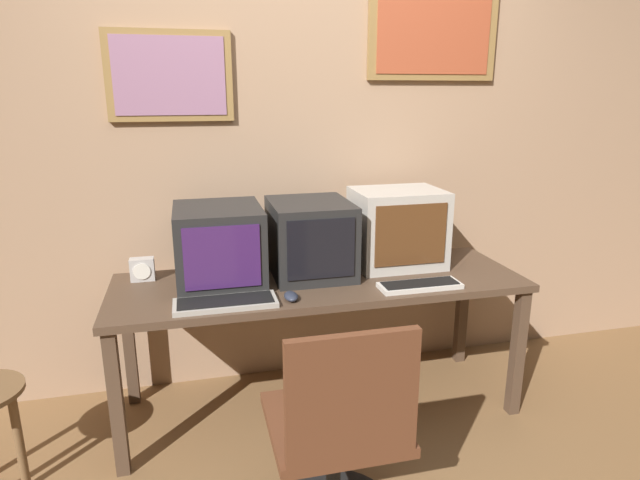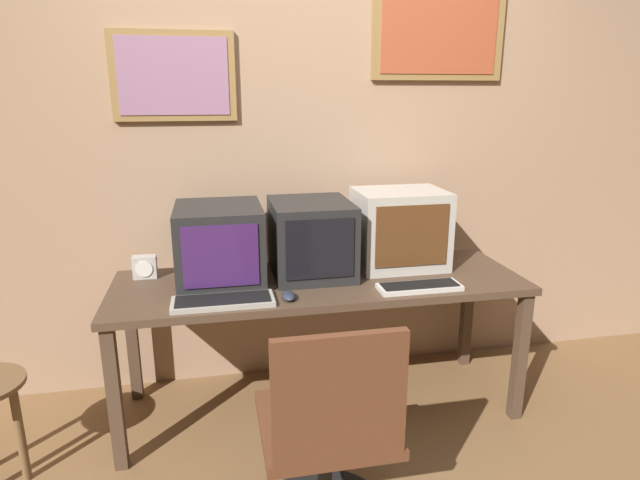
{
  "view_description": "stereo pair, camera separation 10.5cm",
  "coord_description": "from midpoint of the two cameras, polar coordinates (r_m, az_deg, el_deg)",
  "views": [
    {
      "loc": [
        -0.6,
        -1.52,
        1.62
      ],
      "look_at": [
        0.0,
        0.91,
        0.92
      ],
      "focal_mm": 30.0,
      "sensor_mm": 36.0,
      "label": 1
    },
    {
      "loc": [
        -0.5,
        -1.54,
        1.62
      ],
      "look_at": [
        0.0,
        0.91,
        0.92
      ],
      "focal_mm": 30.0,
      "sensor_mm": 36.0,
      "label": 2
    }
  ],
  "objects": [
    {
      "name": "office_chair",
      "position": [
        2.08,
        0.42,
        -21.09
      ],
      "size": [
        0.51,
        0.51,
        0.89
      ],
      "color": "black",
      "rests_on": "ground_plane"
    },
    {
      "name": "monitor_right",
      "position": [
        2.85,
        7.2,
        1.29
      ],
      "size": [
        0.46,
        0.37,
        0.41
      ],
      "color": "#B7B2A8",
      "rests_on": "desk"
    },
    {
      "name": "monitor_left",
      "position": [
        2.62,
        -11.84,
        -0.55
      ],
      "size": [
        0.41,
        0.47,
        0.37
      ],
      "color": "black",
      "rests_on": "desk"
    },
    {
      "name": "wall_back",
      "position": [
        2.96,
        -3.13,
        9.6
      ],
      "size": [
        8.0,
        0.08,
        2.6
      ],
      "color": "tan",
      "rests_on": "ground_plane"
    },
    {
      "name": "monitor_center",
      "position": [
        2.69,
        -2.14,
        0.19
      ],
      "size": [
        0.39,
        0.46,
        0.37
      ],
      "color": "black",
      "rests_on": "desk"
    },
    {
      "name": "keyboard_side",
      "position": [
        2.58,
        9.46,
        -4.8
      ],
      "size": [
        0.39,
        0.13,
        0.03
      ],
      "color": "beige",
      "rests_on": "desk"
    },
    {
      "name": "desk_clock",
      "position": [
        2.79,
        -19.45,
        -2.98
      ],
      "size": [
        0.11,
        0.07,
        0.11
      ],
      "color": "#B7B2AD",
      "rests_on": "desk"
    },
    {
      "name": "mouse_near_keyboard",
      "position": [
        2.41,
        -4.36,
        -6.02
      ],
      "size": [
        0.06,
        0.11,
        0.03
      ],
      "color": "#282D3D",
      "rests_on": "desk"
    },
    {
      "name": "desk",
      "position": [
        2.68,
        -1.12,
        -5.67
      ],
      "size": [
        2.02,
        0.67,
        0.72
      ],
      "color": "#4C3828",
      "rests_on": "ground_plane"
    },
    {
      "name": "keyboard_main",
      "position": [
        2.39,
        -11.29,
        -6.59
      ],
      "size": [
        0.45,
        0.17,
        0.03
      ],
      "color": "#A8A399",
      "rests_on": "desk"
    }
  ]
}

